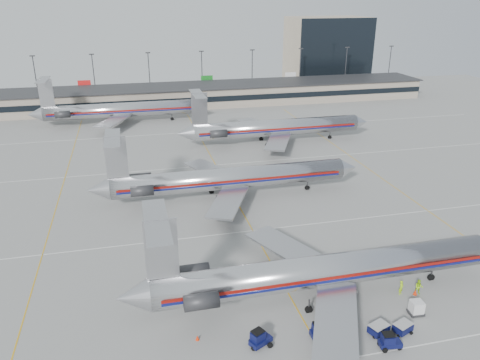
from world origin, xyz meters
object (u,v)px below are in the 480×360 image
object	(u,v)px
belt_loader	(344,289)
jet_second_row	(225,178)
jet_foreground	(319,271)
tug_center	(320,331)
uld_container	(416,308)

from	to	relation	value
belt_loader	jet_second_row	bearing A→B (deg)	102.28
jet_foreground	tug_center	size ratio (longest dim) A/B	20.54
uld_container	belt_loader	size ratio (longest dim) A/B	0.44
belt_loader	uld_container	bearing A→B (deg)	-44.44
jet_foreground	belt_loader	world-z (taller)	jet_foreground
jet_foreground	belt_loader	xyz separation A→B (m)	(3.37, -0.03, -3.06)
jet_foreground	jet_second_row	world-z (taller)	jet_second_row
jet_second_row	uld_container	xyz separation A→B (m)	(14.07, -36.57, -2.77)
belt_loader	tug_center	bearing A→B (deg)	-133.46
jet_foreground	belt_loader	bearing A→B (deg)	-0.55
uld_container	tug_center	bearing A→B (deg)	-170.56
jet_foreground	belt_loader	distance (m)	4.55
jet_foreground	tug_center	world-z (taller)	jet_foreground
jet_foreground	uld_container	size ratio (longest dim) A/B	27.91
jet_second_row	tug_center	bearing A→B (deg)	-86.77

